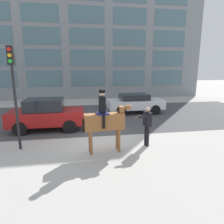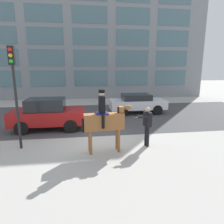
{
  "view_description": "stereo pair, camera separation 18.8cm",
  "coord_description": "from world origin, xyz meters",
  "px_view_note": "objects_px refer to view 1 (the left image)",
  "views": [
    {
      "loc": [
        -0.96,
        -8.93,
        3.38
      ],
      "look_at": [
        0.36,
        -0.82,
        1.53
      ],
      "focal_mm": 32.0,
      "sensor_mm": 36.0,
      "label": 1
    },
    {
      "loc": [
        -0.77,
        -8.96,
        3.38
      ],
      "look_at": [
        0.36,
        -0.82,
        1.53
      ],
      "focal_mm": 32.0,
      "sensor_mm": 36.0,
      "label": 2
    }
  ],
  "objects_px": {
    "street_car_near_lane": "(46,114)",
    "traffic_light": "(13,82)",
    "mounted_horse_lead": "(105,120)",
    "pedestrian_bystander": "(147,123)",
    "street_car_far_lane": "(135,103)"
  },
  "relations": [
    {
      "from": "street_car_far_lane",
      "to": "street_car_near_lane",
      "type": "bearing_deg",
      "value": -150.86
    },
    {
      "from": "street_car_near_lane",
      "to": "street_car_far_lane",
      "type": "relative_size",
      "value": 0.96
    },
    {
      "from": "street_car_near_lane",
      "to": "traffic_light",
      "type": "relative_size",
      "value": 0.94
    },
    {
      "from": "pedestrian_bystander",
      "to": "street_car_far_lane",
      "type": "relative_size",
      "value": 0.42
    },
    {
      "from": "street_car_far_lane",
      "to": "traffic_light",
      "type": "height_order",
      "value": "traffic_light"
    },
    {
      "from": "street_car_near_lane",
      "to": "traffic_light",
      "type": "xyz_separation_m",
      "value": [
        -0.73,
        -2.62,
        1.92
      ]
    },
    {
      "from": "pedestrian_bystander",
      "to": "traffic_light",
      "type": "distance_m",
      "value": 5.68
    },
    {
      "from": "pedestrian_bystander",
      "to": "street_car_far_lane",
      "type": "distance_m",
      "value": 6.55
    },
    {
      "from": "mounted_horse_lead",
      "to": "pedestrian_bystander",
      "type": "distance_m",
      "value": 1.91
    },
    {
      "from": "street_car_far_lane",
      "to": "traffic_light",
      "type": "relative_size",
      "value": 0.98
    },
    {
      "from": "mounted_horse_lead",
      "to": "traffic_light",
      "type": "distance_m",
      "value": 3.89
    },
    {
      "from": "traffic_light",
      "to": "street_car_far_lane",
      "type": "bearing_deg",
      "value": 41.7
    },
    {
      "from": "mounted_horse_lead",
      "to": "pedestrian_bystander",
      "type": "xyz_separation_m",
      "value": [
        1.86,
        0.33,
        -0.31
      ]
    },
    {
      "from": "mounted_horse_lead",
      "to": "street_car_far_lane",
      "type": "xyz_separation_m",
      "value": [
        3.13,
        6.75,
        -0.56
      ]
    },
    {
      "from": "mounted_horse_lead",
      "to": "street_car_far_lane",
      "type": "bearing_deg",
      "value": 59.8
    }
  ]
}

